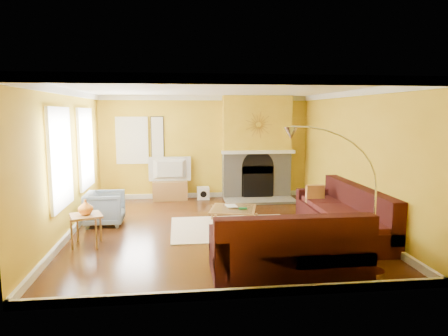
{
  "coord_description": "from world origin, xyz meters",
  "views": [
    {
      "loc": [
        -0.74,
        -7.57,
        2.26
      ],
      "look_at": [
        0.2,
        0.4,
        1.15
      ],
      "focal_mm": 32.0,
      "sensor_mm": 36.0,
      "label": 1
    }
  ],
  "objects": [
    {
      "name": "wall_right",
      "position": [
        2.76,
        0.0,
        1.35
      ],
      "size": [
        0.02,
        6.0,
        2.7
      ],
      "primitive_type": "cube",
      "color": "gold",
      "rests_on": "ground"
    },
    {
      "name": "floor",
      "position": [
        0.0,
        0.0,
        -0.01
      ],
      "size": [
        5.5,
        6.0,
        0.02
      ],
      "primitive_type": "cube",
      "color": "#552C11",
      "rests_on": "ground"
    },
    {
      "name": "wall_front",
      "position": [
        0.0,
        -3.01,
        1.35
      ],
      "size": [
        5.5,
        0.02,
        2.7
      ],
      "primitive_type": "cube",
      "color": "gold",
      "rests_on": "ground"
    },
    {
      "name": "sunburst",
      "position": [
        1.35,
        2.57,
        1.95
      ],
      "size": [
        0.7,
        0.04,
        0.7
      ],
      "primitive_type": null,
      "color": "olive",
      "rests_on": "fireplace"
    },
    {
      "name": "armchair",
      "position": [
        -2.21,
        0.55,
        0.34
      ],
      "size": [
        0.76,
        0.74,
        0.68
      ],
      "primitive_type": "imported",
      "rotation": [
        0.0,
        0.0,
        1.58
      ],
      "color": "slate",
      "rests_on": "floor"
    },
    {
      "name": "window_back",
      "position": [
        -1.9,
        2.96,
        1.55
      ],
      "size": [
        0.82,
        0.06,
        1.22
      ],
      "primitive_type": "cube",
      "color": "white",
      "rests_on": "wall_back"
    },
    {
      "name": "sectional_sofa",
      "position": [
        1.23,
        -0.94,
        0.45
      ],
      "size": [
        3.04,
        3.51,
        0.9
      ],
      "primitive_type": null,
      "color": "#3A1213",
      "rests_on": "floor"
    },
    {
      "name": "crown_molding",
      "position": [
        0.0,
        0.0,
        2.64
      ],
      "size": [
        5.5,
        6.0,
        0.12
      ],
      "primitive_type": null,
      "color": "white",
      "rests_on": "ceiling"
    },
    {
      "name": "ceiling",
      "position": [
        0.0,
        0.0,
        2.71
      ],
      "size": [
        5.5,
        6.0,
        0.02
      ],
      "primitive_type": "cube",
      "color": "white",
      "rests_on": "ground"
    },
    {
      "name": "vase",
      "position": [
        -2.3,
        -0.74,
        0.68
      ],
      "size": [
        0.26,
        0.26,
        0.26
      ],
      "primitive_type": "imported",
      "rotation": [
        0.0,
        0.0,
        -0.04
      ],
      "color": "orange",
      "rests_on": "side_table"
    },
    {
      "name": "fireplace",
      "position": [
        1.35,
        2.8,
        1.35
      ],
      "size": [
        1.8,
        0.4,
        2.7
      ],
      "primitive_type": null,
      "color": "gray",
      "rests_on": "floor"
    },
    {
      "name": "coffee_table",
      "position": [
        0.37,
        0.24,
        0.17
      ],
      "size": [
        1.07,
        1.07,
        0.35
      ],
      "primitive_type": null,
      "rotation": [
        0.0,
        0.0,
        -0.24
      ],
      "color": "white",
      "rests_on": "floor"
    },
    {
      "name": "baseboard",
      "position": [
        0.0,
        0.0,
        0.06
      ],
      "size": [
        5.5,
        6.0,
        0.12
      ],
      "primitive_type": null,
      "color": "white",
      "rests_on": "floor"
    },
    {
      "name": "media_console",
      "position": [
        -0.94,
        2.73,
        0.25
      ],
      "size": [
        0.89,
        0.4,
        0.49
      ],
      "primitive_type": "cube",
      "color": "olive",
      "rests_on": "floor"
    },
    {
      "name": "tv",
      "position": [
        -0.94,
        2.73,
        0.81
      ],
      "size": [
        1.1,
        0.17,
        0.63
      ],
      "primitive_type": "imported",
      "rotation": [
        0.0,
        0.0,
        3.17
      ],
      "color": "black",
      "rests_on": "media_console"
    },
    {
      "name": "arc_lamp",
      "position": [
        1.41,
        -2.47,
        1.04
      ],
      "size": [
        1.32,
        0.36,
        2.07
      ],
      "primitive_type": null,
      "color": "silver",
      "rests_on": "floor"
    },
    {
      "name": "wall_art",
      "position": [
        -1.25,
        2.97,
        1.6
      ],
      "size": [
        0.34,
        0.04,
        1.14
      ],
      "primitive_type": "cube",
      "color": "white",
      "rests_on": "wall_back"
    },
    {
      "name": "window_left_near",
      "position": [
        -2.72,
        1.3,
        1.5
      ],
      "size": [
        0.06,
        1.22,
        1.72
      ],
      "primitive_type": "cube",
      "color": "white",
      "rests_on": "wall_left"
    },
    {
      "name": "mantel",
      "position": [
        1.35,
        2.56,
        1.25
      ],
      "size": [
        1.92,
        0.22,
        0.08
      ],
      "primitive_type": "cube",
      "color": "white",
      "rests_on": "fireplace"
    },
    {
      "name": "subwoofer",
      "position": [
        -0.08,
        2.76,
        0.16
      ],
      "size": [
        0.32,
        0.32,
        0.32
      ],
      "primitive_type": "cube",
      "color": "white",
      "rests_on": "floor"
    },
    {
      "name": "wall_left",
      "position": [
        -2.76,
        0.0,
        1.35
      ],
      "size": [
        0.02,
        6.0,
        2.7
      ],
      "primitive_type": "cube",
      "color": "gold",
      "rests_on": "ground"
    },
    {
      "name": "wall_back",
      "position": [
        0.0,
        3.01,
        1.35
      ],
      "size": [
        5.5,
        0.02,
        2.7
      ],
      "primitive_type": "cube",
      "color": "gold",
      "rests_on": "ground"
    },
    {
      "name": "book",
      "position": [
        0.24,
        0.33,
        0.36
      ],
      "size": [
        0.24,
        0.31,
        0.03
      ],
      "primitive_type": "imported",
      "rotation": [
        0.0,
        0.0,
        0.1
      ],
      "color": "white",
      "rests_on": "coffee_table"
    },
    {
      "name": "hearth",
      "position": [
        1.35,
        2.25,
        0.03
      ],
      "size": [
        1.8,
        0.7,
        0.06
      ],
      "primitive_type": "cube",
      "color": "gray",
      "rests_on": "floor"
    },
    {
      "name": "side_table",
      "position": [
        -2.3,
        -0.74,
        0.27
      ],
      "size": [
        0.64,
        0.64,
        0.55
      ],
      "primitive_type": null,
      "rotation": [
        0.0,
        0.0,
        0.36
      ],
      "color": "olive",
      "rests_on": "floor"
    },
    {
      "name": "rug",
      "position": [
        0.32,
        -0.01,
        0.01
      ],
      "size": [
        2.4,
        1.8,
        0.02
      ],
      "primitive_type": "cube",
      "color": "beige",
      "rests_on": "floor"
    },
    {
      "name": "window_left_far",
      "position": [
        -2.72,
        -0.6,
        1.5
      ],
      "size": [
        0.06,
        1.22,
        1.72
      ],
      "primitive_type": "cube",
      "color": "white",
      "rests_on": "wall_left"
    }
  ]
}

